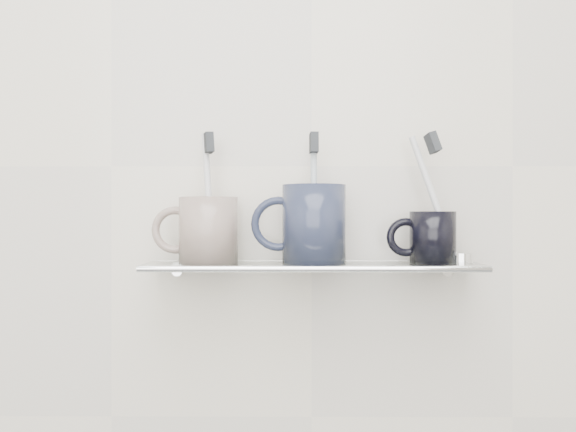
{
  "coord_description": "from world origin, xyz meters",
  "views": [
    {
      "loc": [
        -0.03,
        0.08,
        1.17
      ],
      "look_at": [
        -0.04,
        1.04,
        1.17
      ],
      "focal_mm": 40.0,
      "sensor_mm": 36.0,
      "label": 1
    }
  ],
  "objects_px": {
    "mug_center": "(314,224)",
    "mug_right": "(433,237)",
    "shelf_glass": "(313,266)",
    "mug_left": "(208,230)"
  },
  "relations": [
    {
      "from": "shelf_glass",
      "to": "mug_center",
      "type": "relative_size",
      "value": 4.25
    },
    {
      "from": "mug_center",
      "to": "mug_left",
      "type": "bearing_deg",
      "value": 167.33
    },
    {
      "from": "mug_right",
      "to": "mug_left",
      "type": "bearing_deg",
      "value": -171.35
    },
    {
      "from": "mug_center",
      "to": "mug_right",
      "type": "xyz_separation_m",
      "value": [
        0.18,
        0.0,
        -0.02
      ]
    },
    {
      "from": "shelf_glass",
      "to": "mug_center",
      "type": "height_order",
      "value": "mug_center"
    },
    {
      "from": "shelf_glass",
      "to": "mug_center",
      "type": "distance_m",
      "value": 0.06
    },
    {
      "from": "mug_center",
      "to": "mug_right",
      "type": "relative_size",
      "value": 1.52
    },
    {
      "from": "mug_center",
      "to": "mug_right",
      "type": "bearing_deg",
      "value": -12.67
    },
    {
      "from": "shelf_glass",
      "to": "mug_right",
      "type": "relative_size",
      "value": 6.45
    },
    {
      "from": "shelf_glass",
      "to": "mug_left",
      "type": "xyz_separation_m",
      "value": [
        -0.16,
        0.0,
        0.05
      ]
    }
  ]
}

